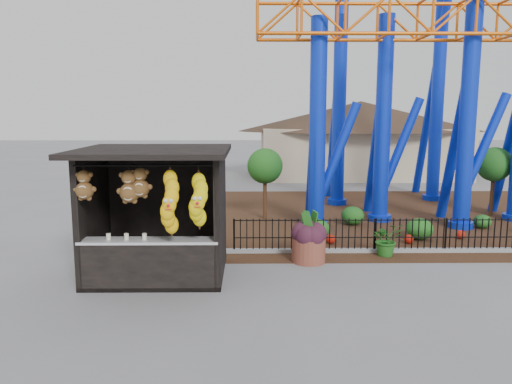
{
  "coord_description": "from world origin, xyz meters",
  "views": [
    {
      "loc": [
        -0.74,
        -10.68,
        3.96
      ],
      "look_at": [
        -0.6,
        1.5,
        2.0
      ],
      "focal_mm": 35.0,
      "sensor_mm": 36.0,
      "label": 1
    }
  ],
  "objects_px": {
    "terracotta_planter": "(309,250)",
    "potted_plant": "(387,239)",
    "roller_coaster": "(409,44)",
    "prize_booth": "(156,216)"
  },
  "relations": [
    {
      "from": "potted_plant",
      "to": "terracotta_planter",
      "type": "bearing_deg",
      "value": -178.45
    },
    {
      "from": "roller_coaster",
      "to": "potted_plant",
      "type": "height_order",
      "value": "roller_coaster"
    },
    {
      "from": "terracotta_planter",
      "to": "potted_plant",
      "type": "height_order",
      "value": "potted_plant"
    },
    {
      "from": "roller_coaster",
      "to": "terracotta_planter",
      "type": "height_order",
      "value": "roller_coaster"
    },
    {
      "from": "prize_booth",
      "to": "roller_coaster",
      "type": "height_order",
      "value": "roller_coaster"
    },
    {
      "from": "terracotta_planter",
      "to": "potted_plant",
      "type": "xyz_separation_m",
      "value": [
        2.23,
        0.55,
        0.15
      ]
    },
    {
      "from": "potted_plant",
      "to": "roller_coaster",
      "type": "bearing_deg",
      "value": 57.15
    },
    {
      "from": "prize_booth",
      "to": "potted_plant",
      "type": "xyz_separation_m",
      "value": [
        6.02,
        1.78,
        -1.04
      ]
    },
    {
      "from": "roller_coaster",
      "to": "prize_booth",
      "type": "bearing_deg",
      "value": -137.94
    },
    {
      "from": "roller_coaster",
      "to": "potted_plant",
      "type": "bearing_deg",
      "value": -110.61
    }
  ]
}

